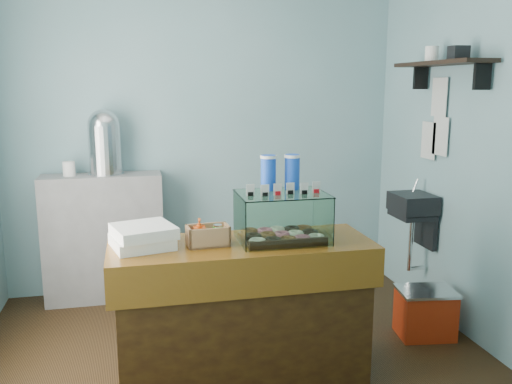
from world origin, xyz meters
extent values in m
plane|color=black|center=(0.00, 0.00, 0.00)|extent=(3.50, 3.50, 0.00)
cube|color=#729FA6|center=(0.00, 1.50, 1.40)|extent=(3.50, 0.04, 2.80)
cube|color=#729FA6|center=(0.00, -1.50, 1.40)|extent=(3.50, 0.04, 2.80)
cube|color=#729FA6|center=(1.75, 0.00, 1.40)|extent=(0.04, 3.00, 2.80)
cube|color=black|center=(1.58, 0.55, 0.90)|extent=(0.30, 0.35, 0.15)
cube|color=black|center=(1.71, 0.55, 0.70)|extent=(0.04, 0.30, 0.35)
cylinder|color=silver|center=(1.65, 0.65, 1.02)|extent=(0.02, 0.02, 0.12)
cylinder|color=silver|center=(1.58, 0.55, 0.55)|extent=(0.04, 0.04, 0.45)
cube|color=black|center=(1.60, 0.30, 2.00)|extent=(0.25, 1.00, 0.03)
cube|color=black|center=(1.67, -0.10, 1.90)|extent=(0.12, 0.03, 0.18)
cube|color=black|center=(1.67, 0.70, 1.90)|extent=(0.12, 0.03, 0.18)
cube|color=silver|center=(1.73, 0.45, 1.45)|extent=(0.01, 0.21, 0.30)
cube|color=silver|center=(1.73, 0.62, 1.40)|extent=(0.01, 0.21, 0.30)
cube|color=silver|center=(1.73, 0.50, 1.75)|extent=(0.01, 0.21, 0.30)
cube|color=#41280C|center=(0.00, -0.25, 0.42)|extent=(1.50, 0.56, 0.84)
cube|color=#462609|center=(0.00, -0.25, 0.87)|extent=(1.60, 0.60, 0.06)
cube|color=#462609|center=(0.00, -0.53, 0.75)|extent=(1.60, 0.04, 0.18)
cube|color=gray|center=(-0.90, 1.32, 0.55)|extent=(1.00, 0.32, 1.10)
cube|color=#351A10|center=(0.25, -0.25, 0.91)|extent=(0.48, 0.34, 0.02)
torus|color=white|center=(0.07, -0.36, 0.94)|extent=(0.10, 0.10, 0.03)
torus|color=black|center=(0.16, -0.36, 0.94)|extent=(0.10, 0.10, 0.03)
torus|color=brown|center=(0.25, -0.36, 0.94)|extent=(0.10, 0.10, 0.03)
torus|color=#C95E79|center=(0.34, -0.36, 0.94)|extent=(0.10, 0.10, 0.03)
torus|color=white|center=(0.43, -0.36, 0.94)|extent=(0.10, 0.10, 0.03)
torus|color=black|center=(0.07, -0.25, 0.94)|extent=(0.10, 0.10, 0.03)
torus|color=brown|center=(0.16, -0.25, 0.94)|extent=(0.10, 0.10, 0.03)
torus|color=#C95E79|center=(0.25, -0.25, 0.94)|extent=(0.10, 0.10, 0.03)
torus|color=white|center=(0.34, -0.25, 0.94)|extent=(0.10, 0.10, 0.03)
torus|color=black|center=(0.43, -0.25, 0.94)|extent=(0.10, 0.10, 0.03)
torus|color=brown|center=(0.07, -0.14, 0.94)|extent=(0.10, 0.10, 0.03)
torus|color=#C95E79|center=(0.16, -0.14, 0.94)|extent=(0.10, 0.10, 0.03)
torus|color=white|center=(0.25, -0.14, 0.94)|extent=(0.10, 0.10, 0.03)
torus|color=black|center=(0.34, -0.14, 0.94)|extent=(0.10, 0.10, 0.03)
torus|color=brown|center=(0.43, -0.14, 0.94)|extent=(0.10, 0.10, 0.03)
cube|color=white|center=(0.25, -0.44, 1.04)|extent=(0.53, 0.01, 0.29)
cube|color=white|center=(0.25, -0.06, 1.04)|extent=(0.53, 0.01, 0.29)
cube|color=white|center=(-0.01, -0.25, 1.04)|extent=(0.01, 0.39, 0.29)
cube|color=white|center=(0.52, -0.25, 1.04)|extent=(0.01, 0.39, 0.29)
cube|color=white|center=(0.25, -0.25, 1.19)|extent=(0.55, 0.40, 0.01)
cube|color=silver|center=(0.05, -0.30, 1.23)|extent=(0.05, 0.00, 0.07)
cube|color=black|center=(0.05, -0.30, 1.21)|extent=(0.03, 0.02, 0.02)
cube|color=silver|center=(0.13, -0.30, 1.23)|extent=(0.05, 0.00, 0.07)
cube|color=black|center=(0.13, -0.30, 1.21)|extent=(0.03, 0.02, 0.02)
cube|color=silver|center=(0.21, -0.30, 1.23)|extent=(0.05, 0.00, 0.07)
cube|color=red|center=(0.21, -0.30, 1.21)|extent=(0.03, 0.02, 0.02)
cube|color=silver|center=(0.29, -0.30, 1.23)|extent=(0.05, 0.00, 0.07)
cube|color=black|center=(0.29, -0.30, 1.21)|extent=(0.03, 0.02, 0.02)
cube|color=silver|center=(0.38, -0.30, 1.23)|extent=(0.05, 0.00, 0.07)
cube|color=black|center=(0.38, -0.30, 1.21)|extent=(0.03, 0.02, 0.02)
cube|color=silver|center=(0.46, -0.30, 1.23)|extent=(0.05, 0.00, 0.07)
cube|color=red|center=(0.46, -0.30, 1.21)|extent=(0.03, 0.02, 0.02)
cylinder|color=blue|center=(0.20, -0.13, 1.31)|extent=(0.09, 0.09, 0.22)
cylinder|color=white|center=(0.20, -0.13, 1.41)|extent=(0.10, 0.10, 0.02)
cylinder|color=blue|center=(0.35, -0.13, 1.31)|extent=(0.09, 0.09, 0.22)
cylinder|color=white|center=(0.35, -0.13, 1.41)|extent=(0.10, 0.10, 0.02)
cube|color=tan|center=(-0.21, -0.26, 0.91)|extent=(0.26, 0.16, 0.01)
cube|color=tan|center=(-0.20, -0.32, 0.96)|extent=(0.25, 0.03, 0.12)
cube|color=tan|center=(-0.21, -0.19, 0.96)|extent=(0.25, 0.03, 0.12)
cube|color=tan|center=(-0.33, -0.26, 0.96)|extent=(0.02, 0.15, 0.12)
cube|color=tan|center=(-0.09, -0.25, 0.96)|extent=(0.02, 0.15, 0.12)
imported|color=#CE4D13|center=(-0.26, -0.26, 0.99)|extent=(0.07, 0.08, 0.16)
cylinder|color=green|center=(-0.15, -0.25, 0.96)|extent=(0.06, 0.06, 0.10)
cylinder|color=silver|center=(-0.15, -0.25, 1.02)|extent=(0.05, 0.05, 0.01)
cube|color=white|center=(-0.59, -0.21, 0.93)|extent=(0.40, 0.40, 0.07)
cube|color=white|center=(-0.58, -0.21, 1.00)|extent=(0.41, 0.41, 0.07)
cylinder|color=silver|center=(-0.85, 1.33, 1.10)|extent=(0.30, 0.30, 0.01)
cylinder|color=silver|center=(-0.85, 1.33, 1.31)|extent=(0.27, 0.27, 0.40)
sphere|color=silver|center=(-0.85, 1.33, 1.51)|extent=(0.27, 0.27, 0.27)
cube|color=#B82B0E|center=(1.44, 0.04, 0.17)|extent=(0.43, 0.34, 0.34)
cube|color=silver|center=(1.44, 0.04, 0.35)|extent=(0.45, 0.37, 0.02)
camera|label=1|loc=(-0.62, -3.36, 1.84)|focal=38.00mm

